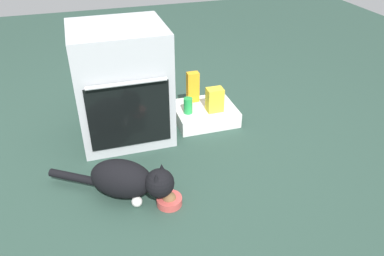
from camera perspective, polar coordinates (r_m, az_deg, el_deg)
The scene contains 8 objects.
ground at distance 2.50m, azimuth -8.22°, elevation -5.77°, with size 8.00×8.00×0.00m, color #284238.
oven at distance 2.66m, azimuth -10.50°, elevation 6.54°, with size 0.62×0.60×0.80m.
pantry_cabinet at distance 2.94m, azimuth 1.90°, elevation 2.20°, with size 0.46×0.39×0.11m, color white.
food_bowl at distance 2.20m, azimuth -3.42°, elevation -10.74°, with size 0.15×0.15×0.08m.
cat at distance 2.21m, azimuth -9.58°, elevation -7.63°, with size 0.69×0.47×0.24m.
juice_carton at distance 2.95m, azimuth 0.12°, elevation 6.16°, with size 0.09×0.06×0.24m, color orange.
snack_bag at distance 2.83m, azimuth 3.43°, elevation 4.26°, with size 0.12×0.09×0.18m, color yellow.
soda_can at distance 2.81m, azimuth -0.59°, elevation 3.38°, with size 0.07×0.07×0.12m, color green.
Camera 1 is at (-0.23, -1.97, 1.52)m, focal length 35.53 mm.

